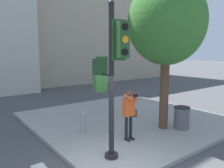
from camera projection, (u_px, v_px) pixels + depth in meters
sidewalk_corner at (125, 118)px, 10.23m from camera, size 8.00×8.00×0.13m
traffic_signal_pole at (110, 73)px, 5.92m from camera, size 0.45×1.36×4.35m
person_photographer at (129, 110)px, 7.46m from camera, size 0.58×0.54×1.74m
street_tree at (167, 23)px, 8.20m from camera, size 2.93×2.93×5.74m
fire_hydrant at (83, 122)px, 8.22m from camera, size 0.21×0.27×0.81m
trash_bin at (182, 117)px, 8.68m from camera, size 0.62×0.62×0.88m
building_right at (89, 27)px, 26.57m from camera, size 16.38×9.57×12.49m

